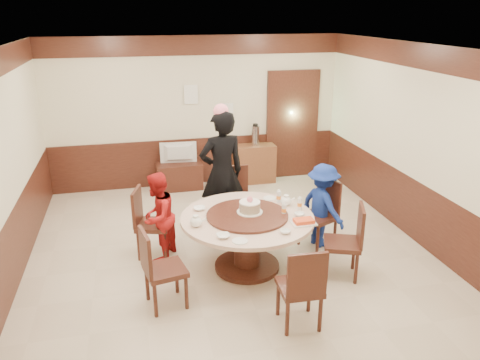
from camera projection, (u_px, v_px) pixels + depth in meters
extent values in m
plane|color=beige|center=(231.00, 254.00, 6.56)|extent=(6.00, 6.00, 0.00)
plane|color=white|center=(230.00, 48.00, 5.60)|extent=(6.00, 6.00, 0.00)
cube|color=beige|center=(197.00, 112.00, 8.82)|extent=(5.50, 0.04, 2.80)
cube|color=beige|center=(320.00, 282.00, 3.34)|extent=(5.50, 0.04, 2.80)
cube|color=beige|center=(2.00, 175.00, 5.48)|extent=(0.04, 6.00, 2.80)
cube|color=beige|center=(418.00, 146.00, 6.68)|extent=(0.04, 6.00, 2.80)
cube|color=#3E1B13|center=(231.00, 225.00, 6.41)|extent=(5.50, 6.00, 0.90)
cube|color=#3E1B13|center=(230.00, 63.00, 5.66)|extent=(5.50, 6.00, 0.35)
cube|color=#3E1B13|center=(292.00, 126.00, 9.31)|extent=(1.05, 0.08, 2.18)
cube|color=#89D496|center=(292.00, 126.00, 9.33)|extent=(0.88, 0.02, 2.05)
cylinder|color=#3E1B13|center=(247.00, 266.00, 6.21)|extent=(0.85, 0.85, 0.06)
cylinder|color=#3E1B13|center=(247.00, 244.00, 6.10)|extent=(0.34, 0.34, 0.65)
cylinder|color=#D3AE99|center=(247.00, 218.00, 5.97)|extent=(1.71, 1.71, 0.05)
cylinder|color=#3E1B13|center=(247.00, 215.00, 5.96)|extent=(1.04, 1.04, 0.03)
cube|color=#3E1B13|center=(318.00, 217.00, 6.66)|extent=(0.58, 0.58, 0.06)
cube|color=#3E1B13|center=(329.00, 196.00, 6.69)|extent=(0.21, 0.40, 0.50)
cube|color=#3E1B13|center=(317.00, 232.00, 6.74)|extent=(0.36, 0.36, 0.42)
cube|color=#3E1B13|center=(237.00, 202.00, 7.18)|extent=(0.45, 0.45, 0.06)
cube|color=#3E1B13|center=(235.00, 181.00, 7.28)|extent=(0.42, 0.05, 0.50)
cube|color=#3E1B13|center=(237.00, 216.00, 7.26)|extent=(0.36, 0.36, 0.42)
cube|color=#3E1B13|center=(154.00, 225.00, 6.41)|extent=(0.54, 0.54, 0.06)
cube|color=#3E1B13|center=(137.00, 207.00, 6.33)|extent=(0.15, 0.42, 0.50)
cube|color=#3E1B13|center=(155.00, 241.00, 6.50)|extent=(0.36, 0.36, 0.42)
cube|color=#3E1B13|center=(165.00, 270.00, 5.30)|extent=(0.52, 0.52, 0.06)
cube|color=#3E1B13|center=(145.00, 253.00, 5.13)|extent=(0.12, 0.42, 0.50)
cube|color=#3E1B13|center=(166.00, 288.00, 5.38)|extent=(0.36, 0.36, 0.42)
cube|color=#3E1B13|center=(300.00, 287.00, 4.98)|extent=(0.46, 0.46, 0.06)
cube|color=#3E1B13|center=(307.00, 276.00, 4.69)|extent=(0.42, 0.06, 0.50)
cube|color=#3E1B13|center=(299.00, 306.00, 5.06)|extent=(0.36, 0.36, 0.42)
cube|color=#3E1B13|center=(342.00, 244.00, 5.90)|extent=(0.57, 0.57, 0.06)
cube|color=#3E1B13|center=(361.00, 225.00, 5.78)|extent=(0.19, 0.41, 0.50)
cube|color=#3E1B13|center=(341.00, 260.00, 5.98)|extent=(0.36, 0.36, 0.42)
imported|color=black|center=(222.00, 173.00, 6.95)|extent=(0.76, 0.57, 1.89)
imported|color=#B01717|center=(158.00, 217.00, 6.27)|extent=(0.70, 0.75, 1.23)
imported|color=navy|center=(322.00, 205.00, 6.64)|extent=(0.70, 0.90, 1.22)
cylinder|color=white|center=(250.00, 212.00, 6.00)|extent=(0.33, 0.33, 0.01)
cylinder|color=tan|center=(250.00, 207.00, 5.98)|extent=(0.27, 0.27, 0.12)
cylinder|color=white|center=(250.00, 202.00, 5.96)|extent=(0.27, 0.27, 0.01)
sphere|color=pink|center=(250.00, 199.00, 5.94)|extent=(0.08, 0.08, 0.08)
ellipsoid|color=white|center=(196.00, 222.00, 5.66)|extent=(0.17, 0.15, 0.13)
ellipsoid|color=white|center=(286.00, 201.00, 6.28)|extent=(0.17, 0.15, 0.13)
imported|color=white|center=(200.00, 208.00, 6.15)|extent=(0.15, 0.15, 0.04)
imported|color=white|center=(285.00, 232.00, 5.50)|extent=(0.13, 0.13, 0.04)
imported|color=white|center=(223.00, 236.00, 5.40)|extent=(0.16, 0.16, 0.04)
imported|color=white|center=(299.00, 214.00, 5.97)|extent=(0.13, 0.13, 0.04)
cylinder|color=white|center=(240.00, 241.00, 5.31)|extent=(0.18, 0.18, 0.01)
cylinder|color=white|center=(270.00, 198.00, 6.52)|extent=(0.18, 0.18, 0.01)
cube|color=white|center=(304.00, 223.00, 5.75)|extent=(0.30, 0.20, 0.02)
cube|color=#E24419|center=(304.00, 221.00, 5.74)|extent=(0.24, 0.15, 0.04)
cylinder|color=white|center=(284.00, 209.00, 5.97)|extent=(0.06, 0.06, 0.16)
cylinder|color=white|center=(300.00, 204.00, 6.14)|extent=(0.06, 0.06, 0.16)
cylinder|color=white|center=(279.00, 197.00, 6.37)|extent=(0.06, 0.06, 0.16)
cube|color=#3E1B13|center=(180.00, 176.00, 8.90)|extent=(0.85, 0.45, 0.50)
imported|color=gray|center=(178.00, 153.00, 8.75)|extent=(0.69, 0.14, 0.39)
cube|color=brown|center=(254.00, 163.00, 9.20)|extent=(0.80, 0.40, 0.75)
cylinder|color=silver|center=(255.00, 136.00, 9.01)|extent=(0.15, 0.15, 0.38)
cube|color=white|center=(191.00, 95.00, 8.64)|extent=(0.25, 0.00, 0.35)
cube|color=white|center=(226.00, 109.00, 8.88)|extent=(0.30, 0.00, 0.22)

